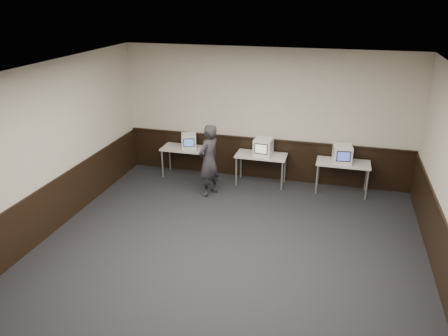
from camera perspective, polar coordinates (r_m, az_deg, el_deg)
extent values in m
plane|color=black|center=(7.64, -0.37, -12.74)|extent=(8.00, 8.00, 0.00)
plane|color=white|center=(6.38, -0.44, 11.59)|extent=(8.00, 8.00, 0.00)
plane|color=beige|center=(10.55, 5.44, 6.81)|extent=(7.00, 0.00, 7.00)
plane|color=beige|center=(8.42, -24.02, 0.96)|extent=(0.00, 8.00, 8.00)
cube|color=black|center=(10.87, 5.21, 1.19)|extent=(6.98, 0.04, 1.00)
cube|color=black|center=(8.83, -22.82, -5.72)|extent=(0.04, 7.98, 1.00)
cube|color=black|center=(10.68, 5.29, 3.76)|extent=(6.98, 0.06, 0.04)
cube|color=beige|center=(10.91, -4.98, 2.55)|extent=(1.20, 0.60, 0.04)
cylinder|color=#999999|center=(11.01, -8.05, 0.53)|extent=(0.04, 0.04, 0.71)
cylinder|color=#999999|center=(10.65, -2.58, -0.03)|extent=(0.04, 0.04, 0.71)
cylinder|color=#999999|center=(11.44, -7.09, 1.42)|extent=(0.04, 0.04, 0.71)
cylinder|color=#999999|center=(11.09, -1.81, 0.91)|extent=(0.04, 0.04, 0.71)
cube|color=beige|center=(10.44, 4.89, 1.65)|extent=(1.20, 0.60, 0.04)
cylinder|color=#999999|center=(10.45, 1.60, -0.46)|extent=(0.04, 0.04, 0.71)
cylinder|color=#999999|center=(10.27, 7.58, -1.07)|extent=(0.04, 0.04, 0.71)
cylinder|color=#999999|center=(10.90, 2.22, 0.51)|extent=(0.04, 0.04, 0.71)
cylinder|color=#999999|center=(10.73, 7.95, -0.06)|extent=(0.04, 0.04, 0.71)
cube|color=beige|center=(10.31, 15.32, 0.63)|extent=(1.20, 0.60, 0.04)
cylinder|color=#999999|center=(10.22, 12.02, -1.52)|extent=(0.04, 0.04, 0.71)
cylinder|color=#999999|center=(10.24, 18.16, -2.12)|extent=(0.04, 0.04, 0.71)
cylinder|color=#999999|center=(10.68, 12.20, -0.48)|extent=(0.04, 0.04, 0.71)
cylinder|color=#999999|center=(10.70, 18.07, -1.05)|extent=(0.04, 0.04, 0.71)
cube|color=white|center=(10.83, -4.61, 3.54)|extent=(0.46, 0.47, 0.36)
cube|color=black|center=(10.65, -4.61, 3.31)|extent=(0.26, 0.10, 0.21)
cube|color=#385EA7|center=(10.64, -4.61, 3.29)|extent=(0.22, 0.08, 0.18)
cube|color=white|center=(10.35, 5.16, 2.78)|extent=(0.44, 0.46, 0.41)
cube|color=black|center=(10.14, 4.85, 2.51)|extent=(0.31, 0.04, 0.25)
cube|color=#ADBBA5|center=(10.13, 4.83, 2.49)|extent=(0.27, 0.02, 0.21)
cube|color=white|center=(10.21, 15.19, 1.79)|extent=(0.46, 0.48, 0.41)
cube|color=black|center=(10.00, 15.35, 1.47)|extent=(0.31, 0.06, 0.25)
cube|color=#394CAB|center=(9.99, 15.36, 1.45)|extent=(0.26, 0.04, 0.20)
imported|color=#27262C|center=(9.81, -1.99, 0.99)|extent=(0.60, 0.72, 1.67)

